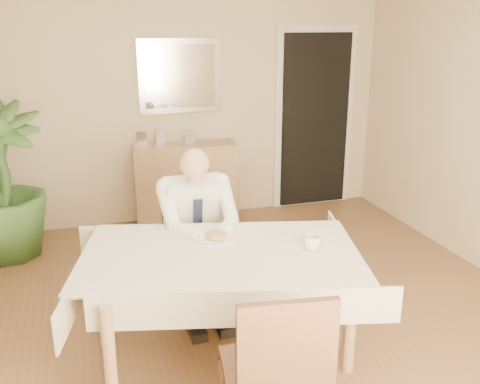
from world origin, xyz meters
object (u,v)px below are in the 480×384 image
object	(u,v)px
sideboard	(186,183)
potted_palm	(0,183)
chair_far	(191,238)
coffee_mug	(312,243)
chair_near	(277,368)
seated_man	(199,227)
dining_table	(221,265)

from	to	relation	value
sideboard	potted_palm	distance (m)	1.83
chair_far	potted_palm	distance (m)	1.95
coffee_mug	chair_near	bearing A→B (deg)	-123.93
potted_palm	seated_man	bearing A→B (deg)	-46.04
dining_table	sideboard	bearing A→B (deg)	97.51
chair_far	coffee_mug	size ratio (longest dim) A/B	7.71
seated_man	coffee_mug	world-z (taller)	seated_man
chair_far	chair_near	xyz separation A→B (m)	(0.02, -1.79, 0.06)
chair_far	sideboard	xyz separation A→B (m)	(0.29, 1.62, -0.06)
seated_man	sideboard	distance (m)	1.95
chair_far	chair_near	bearing A→B (deg)	-94.91
seated_man	dining_table	bearing A→B (deg)	-90.00
dining_table	chair_far	world-z (taller)	chair_far
coffee_mug	potted_palm	size ratio (longest dim) A/B	0.08
dining_table	potted_palm	xyz separation A→B (m)	(-1.48, 2.12, 0.04)
seated_man	coffee_mug	distance (m)	0.91
seated_man	sideboard	world-z (taller)	seated_man
chair_near	coffee_mug	size ratio (longest dim) A/B	8.53
chair_far	sideboard	bearing A→B (deg)	74.07
chair_far	coffee_mug	distance (m)	1.19
chair_near	dining_table	bearing A→B (deg)	99.79
chair_near	potted_palm	bearing A→B (deg)	124.59
potted_palm	chair_near	bearing A→B (deg)	-63.69
chair_far	sideboard	world-z (taller)	chair_far
dining_table	sideboard	distance (m)	2.53
dining_table	chair_near	bearing A→B (deg)	-74.29
dining_table	chair_near	xyz separation A→B (m)	(0.02, -0.91, -0.12)
dining_table	seated_man	bearing A→B (deg)	104.20
coffee_mug	sideboard	distance (m)	2.66
chair_far	potted_palm	world-z (taller)	potted_palm
dining_table	coffee_mug	distance (m)	0.58
seated_man	chair_far	bearing A→B (deg)	90.00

